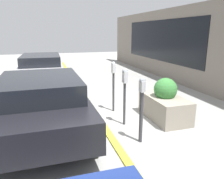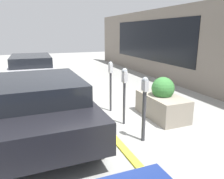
% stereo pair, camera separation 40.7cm
% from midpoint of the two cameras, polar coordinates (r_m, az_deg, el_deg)
% --- Properties ---
extents(ground_plane, '(40.00, 40.00, 0.00)m').
position_cam_midpoint_polar(ground_plane, '(5.59, -3.50, -9.56)').
color(ground_plane, '#999993').
extents(curb_strip, '(24.50, 0.16, 0.04)m').
position_cam_midpoint_polar(curb_strip, '(5.56, -4.30, -9.49)').
color(curb_strip, gold).
rests_on(curb_strip, ground_plane).
extents(parking_meter_nearest, '(0.15, 0.13, 1.42)m').
position_cam_midpoint_polar(parking_meter_nearest, '(4.59, 5.95, -3.49)').
color(parking_meter_nearest, '#38383D').
rests_on(parking_meter_nearest, ground_plane).
extents(parking_meter_second, '(0.16, 0.14, 1.46)m').
position_cam_midpoint_polar(parking_meter_second, '(5.38, 1.10, 0.87)').
color(parking_meter_second, '#38383D').
rests_on(parking_meter_second, ground_plane).
extents(parking_meter_middle, '(0.14, 0.12, 1.49)m').
position_cam_midpoint_polar(parking_meter_middle, '(6.32, -2.21, 2.80)').
color(parking_meter_middle, '#38383D').
rests_on(parking_meter_middle, ground_plane).
extents(planter_box, '(1.55, 0.82, 1.13)m').
position_cam_midpoint_polar(planter_box, '(6.12, 11.11, -3.30)').
color(planter_box, gray).
rests_on(planter_box, ground_plane).
extents(parked_car_middle, '(4.20, 2.00, 1.35)m').
position_cam_midpoint_polar(parked_car_middle, '(5.23, -20.18, -3.44)').
color(parked_car_middle, black).
rests_on(parked_car_middle, ground_plane).
extents(parked_car_rear, '(4.77, 1.95, 1.32)m').
position_cam_midpoint_polar(parked_car_rear, '(10.35, -21.33, 5.00)').
color(parked_car_rear, '#B7B7BC').
rests_on(parked_car_rear, ground_plane).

